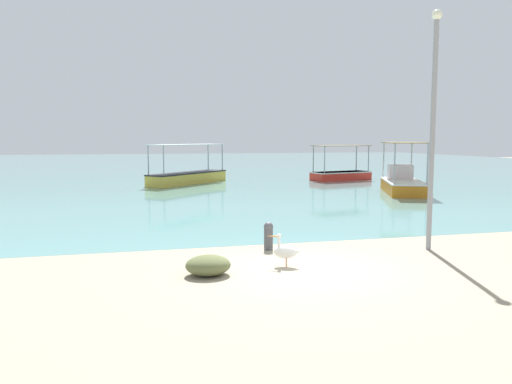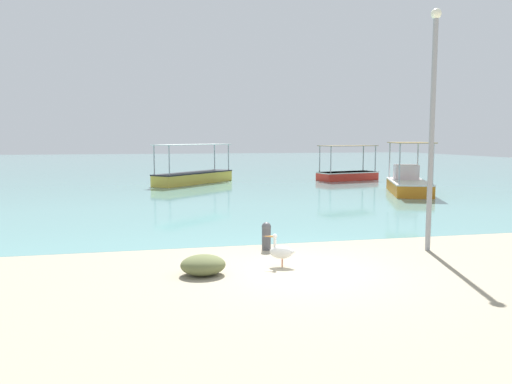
{
  "view_description": "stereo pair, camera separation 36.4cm",
  "coord_description": "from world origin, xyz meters",
  "px_view_note": "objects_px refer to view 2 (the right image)",
  "views": [
    {
      "loc": [
        -3.96,
        -10.9,
        3.1
      ],
      "look_at": [
        -0.03,
        4.97,
        1.34
      ],
      "focal_mm": 35.0,
      "sensor_mm": 36.0,
      "label": 1
    },
    {
      "loc": [
        -3.61,
        -10.98,
        3.1
      ],
      "look_at": [
        -0.03,
        4.97,
        1.34
      ],
      "focal_mm": 35.0,
      "sensor_mm": 36.0,
      "label": 2
    }
  ],
  "objects_px": {
    "fishing_boat_far_left": "(408,182)",
    "mooring_bollard": "(266,235)",
    "fishing_boat_near_left": "(194,175)",
    "fishing_boat_outer": "(347,173)",
    "pelican": "(281,251)",
    "lamp_post": "(432,119)",
    "net_pile": "(203,265)"
  },
  "relations": [
    {
      "from": "fishing_boat_far_left",
      "to": "mooring_bollard",
      "type": "bearing_deg",
      "value": -132.55
    },
    {
      "from": "fishing_boat_near_left",
      "to": "mooring_bollard",
      "type": "bearing_deg",
      "value": -90.17
    },
    {
      "from": "fishing_boat_far_left",
      "to": "fishing_boat_near_left",
      "type": "relative_size",
      "value": 0.94
    },
    {
      "from": "fishing_boat_outer",
      "to": "pelican",
      "type": "bearing_deg",
      "value": -116.48
    },
    {
      "from": "mooring_bollard",
      "to": "pelican",
      "type": "bearing_deg",
      "value": -92.85
    },
    {
      "from": "lamp_post",
      "to": "net_pile",
      "type": "bearing_deg",
      "value": -169.72
    },
    {
      "from": "pelican",
      "to": "mooring_bollard",
      "type": "relative_size",
      "value": 1.02
    },
    {
      "from": "fishing_boat_far_left",
      "to": "pelican",
      "type": "xyz_separation_m",
      "value": [
        -11.49,
        -14.28,
        -0.26
      ]
    },
    {
      "from": "mooring_bollard",
      "to": "lamp_post",
      "type": "bearing_deg",
      "value": -13.37
    },
    {
      "from": "fishing_boat_near_left",
      "to": "lamp_post",
      "type": "bearing_deg",
      "value": -79.02
    },
    {
      "from": "fishing_boat_outer",
      "to": "pelican",
      "type": "height_order",
      "value": "fishing_boat_outer"
    },
    {
      "from": "fishing_boat_far_left",
      "to": "pelican",
      "type": "height_order",
      "value": "fishing_boat_far_left"
    },
    {
      "from": "fishing_boat_far_left",
      "to": "fishing_boat_near_left",
      "type": "xyz_separation_m",
      "value": [
        -11.34,
        8.75,
        -0.07
      ]
    },
    {
      "from": "fishing_boat_outer",
      "to": "lamp_post",
      "type": "relative_size",
      "value": 0.74
    },
    {
      "from": "pelican",
      "to": "lamp_post",
      "type": "xyz_separation_m",
      "value": [
        4.47,
        0.82,
        3.26
      ]
    },
    {
      "from": "fishing_boat_near_left",
      "to": "lamp_post",
      "type": "height_order",
      "value": "lamp_post"
    },
    {
      "from": "fishing_boat_near_left",
      "to": "net_pile",
      "type": "relative_size",
      "value": 5.89
    },
    {
      "from": "fishing_boat_outer",
      "to": "fishing_boat_far_left",
      "type": "distance_m",
      "value": 9.07
    },
    {
      "from": "fishing_boat_outer",
      "to": "net_pile",
      "type": "distance_m",
      "value": 27.3
    },
    {
      "from": "lamp_post",
      "to": "pelican",
      "type": "bearing_deg",
      "value": -169.58
    },
    {
      "from": "lamp_post",
      "to": "mooring_bollard",
      "type": "bearing_deg",
      "value": 166.63
    },
    {
      "from": "fishing_boat_outer",
      "to": "pelican",
      "type": "distance_m",
      "value": 26.09
    },
    {
      "from": "net_pile",
      "to": "lamp_post",
      "type": "bearing_deg",
      "value": 10.28
    },
    {
      "from": "fishing_boat_outer",
      "to": "lamp_post",
      "type": "xyz_separation_m",
      "value": [
        -7.16,
        -22.53,
        3.13
      ]
    },
    {
      "from": "pelican",
      "to": "lamp_post",
      "type": "bearing_deg",
      "value": 10.42
    },
    {
      "from": "fishing_boat_near_left",
      "to": "pelican",
      "type": "bearing_deg",
      "value": -90.39
    },
    {
      "from": "fishing_boat_near_left",
      "to": "mooring_bollard",
      "type": "xyz_separation_m",
      "value": [
        -0.06,
        -21.17,
        -0.15
      ]
    },
    {
      "from": "lamp_post",
      "to": "mooring_bollard",
      "type": "xyz_separation_m",
      "value": [
        -4.37,
        1.04,
        -3.21
      ]
    },
    {
      "from": "fishing_boat_outer",
      "to": "fishing_boat_near_left",
      "type": "xyz_separation_m",
      "value": [
        -11.47,
        -0.32,
        0.06
      ]
    },
    {
      "from": "pelican",
      "to": "lamp_post",
      "type": "distance_m",
      "value": 5.59
    },
    {
      "from": "fishing_boat_far_left",
      "to": "net_pile",
      "type": "xyz_separation_m",
      "value": [
        -13.43,
        -14.62,
        -0.4
      ]
    },
    {
      "from": "fishing_boat_near_left",
      "to": "net_pile",
      "type": "bearing_deg",
      "value": -95.11
    }
  ]
}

